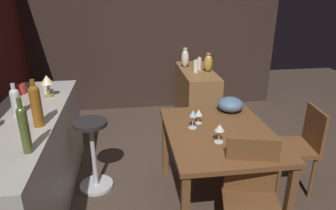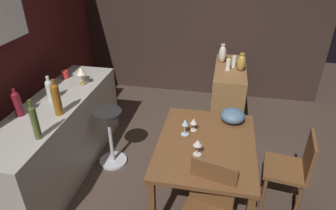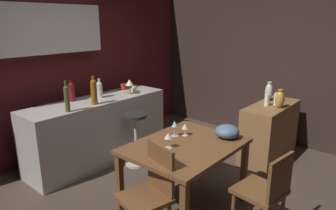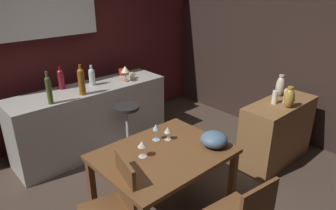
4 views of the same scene
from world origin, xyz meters
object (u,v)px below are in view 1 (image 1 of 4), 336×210
(wine_glass_center, at_px, (199,113))
(wine_bottle_clear, at_px, (16,100))
(bar_stool, at_px, (93,153))
(pillar_candle_tall, at_px, (199,64))
(cup_red, at_px, (21,89))
(dining_table, at_px, (219,140))
(chair_near_window, at_px, (251,197))
(vase_ceramic_ivory, at_px, (185,58))
(sideboard_cabinet, at_px, (196,98))
(wine_glass_left, at_px, (192,115))
(counter_lamp, at_px, (47,81))
(pillar_candle_short, at_px, (196,66))
(wine_glass_right, at_px, (220,128))
(cup_cream, at_px, (47,88))
(vase_brass, at_px, (208,63))
(wine_bottle_amber, at_px, (36,104))
(fruit_bowl, at_px, (230,104))
(wine_bottle_olive, at_px, (24,128))
(chair_by_doorway, at_px, (299,145))

(wine_glass_center, xyz_separation_m, wine_bottle_clear, (0.06, 1.57, 0.18))
(bar_stool, height_order, pillar_candle_tall, pillar_candle_tall)
(bar_stool, distance_m, cup_red, 0.99)
(dining_table, relative_size, bar_stool, 1.62)
(chair_near_window, distance_m, vase_ceramic_ivory, 2.57)
(sideboard_cabinet, xyz_separation_m, wine_glass_left, (-1.65, 0.43, 0.46))
(counter_lamp, relative_size, pillar_candle_short, 1.17)
(wine_glass_right, relative_size, wine_glass_center, 1.14)
(pillar_candle_tall, bearing_deg, pillar_candle_short, 147.47)
(cup_cream, height_order, vase_brass, vase_brass)
(cup_red, xyz_separation_m, counter_lamp, (-0.13, -0.30, 0.11))
(dining_table, xyz_separation_m, bar_stool, (0.39, 1.14, -0.26))
(wine_glass_center, height_order, wine_bottle_amber, wine_bottle_amber)
(wine_glass_left, xyz_separation_m, vase_ceramic_ivory, (1.83, -0.29, 0.08))
(sideboard_cabinet, distance_m, wine_glass_right, 2.01)
(sideboard_cabinet, height_order, cup_cream, cup_cream)
(chair_near_window, bearing_deg, cup_red, 53.93)
(sideboard_cabinet, height_order, wine_glass_left, wine_glass_left)
(counter_lamp, bearing_deg, chair_near_window, -128.00)
(bar_stool, bearing_deg, fruit_bowl, -88.12)
(fruit_bowl, distance_m, wine_bottle_amber, 1.79)
(sideboard_cabinet, xyz_separation_m, cup_cream, (-0.94, 1.80, 0.53))
(cup_red, bearing_deg, fruit_bowl, -100.05)
(pillar_candle_tall, relative_size, pillar_candle_short, 1.03)
(wine_glass_right, bearing_deg, counter_lamp, 59.92)
(wine_bottle_olive, bearing_deg, chair_near_window, -96.13)
(wine_glass_left, distance_m, fruit_bowl, 0.57)
(counter_lamp, bearing_deg, wine_glass_right, -120.08)
(wine_glass_center, distance_m, cup_red, 1.81)
(cup_cream, bearing_deg, wine_glass_left, -117.22)
(cup_cream, relative_size, counter_lamp, 0.48)
(fruit_bowl, xyz_separation_m, vase_brass, (1.22, -0.09, 0.13))
(wine_bottle_amber, bearing_deg, counter_lamp, 6.11)
(cup_red, height_order, pillar_candle_short, pillar_candle_short)
(sideboard_cabinet, distance_m, pillar_candle_short, 0.50)
(wine_bottle_amber, bearing_deg, fruit_bowl, -75.31)
(cup_cream, relative_size, vase_brass, 0.41)
(wine_glass_center, xyz_separation_m, pillar_candle_tall, (1.58, -0.38, 0.06))
(chair_near_window, bearing_deg, wine_bottle_olive, 83.87)
(pillar_candle_tall, height_order, vase_brass, vase_brass)
(wine_glass_left, relative_size, wine_bottle_clear, 0.64)
(chair_by_doorway, height_order, wine_bottle_amber, wine_bottle_amber)
(wine_glass_center, height_order, cup_red, cup_red)
(chair_by_doorway, distance_m, pillar_candle_tall, 1.83)
(chair_near_window, bearing_deg, wine_bottle_amber, 69.58)
(vase_ceramic_ivory, bearing_deg, fruit_bowl, -173.42)
(cup_red, bearing_deg, pillar_candle_tall, -64.93)
(chair_near_window, distance_m, wine_glass_center, 0.88)
(pillar_candle_short, bearing_deg, vase_ceramic_ivory, 18.13)
(fruit_bowl, distance_m, pillar_candle_tall, 1.35)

